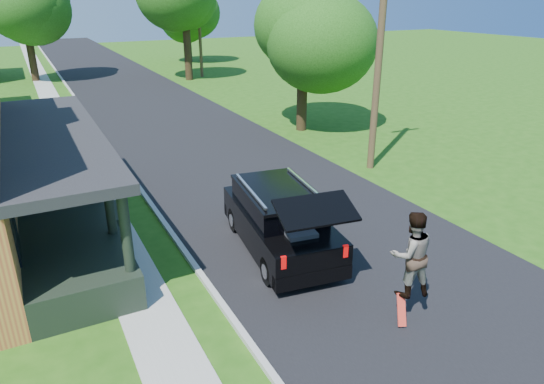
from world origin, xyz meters
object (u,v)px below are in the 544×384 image
skateboarder (411,254)px  tree_right_near (302,31)px  black_suv (280,220)px  utility_pole_near (381,33)px

skateboarder → tree_right_near: tree_right_near is taller
black_suv → skateboarder: skateboarder is taller
skateboarder → tree_right_near: (6.12, 14.95, 3.43)m
tree_right_near → skateboarder: bearing=-112.2°
utility_pole_near → black_suv: bearing=-143.9°
skateboarder → utility_pole_near: bearing=-109.9°
black_suv → utility_pole_near: (6.62, 4.41, 4.40)m
tree_right_near → utility_pole_near: 6.60m
black_suv → skateboarder: 4.15m
black_suv → tree_right_near: bearing=64.7°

